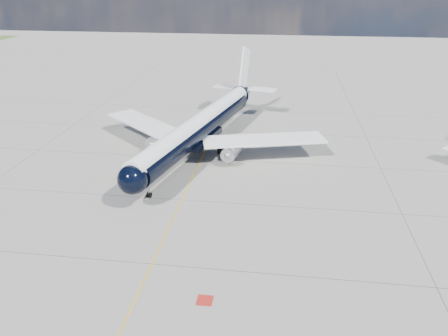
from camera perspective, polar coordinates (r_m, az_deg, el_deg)
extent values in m
plane|color=gray|center=(79.99, -2.36, 2.59)|extent=(320.00, 320.00, 0.00)
cube|color=#E29E0B|center=(75.44, -3.01, 1.20)|extent=(0.16, 160.00, 0.01)
cube|color=maroon|center=(44.83, -2.53, -16.88)|extent=(1.60, 1.60, 0.01)
cylinder|color=black|center=(76.20, -3.30, 5.07)|extent=(13.35, 40.73, 4.09)
sphere|color=black|center=(58.72, -11.85, -1.47)|extent=(4.92, 4.92, 4.09)
cone|color=black|center=(98.63, 2.75, 9.93)|extent=(5.71, 8.27, 4.09)
cylinder|color=white|center=(75.87, -3.31, 5.80)|extent=(12.97, 42.62, 3.19)
cube|color=black|center=(58.31, -12.01, -1.03)|extent=(2.81, 1.85, 0.59)
cube|color=white|center=(82.88, -10.01, 5.63)|extent=(19.08, 17.66, 0.34)
cube|color=white|center=(74.33, 5.23, 3.72)|extent=(21.34, 10.46, 0.34)
cube|color=black|center=(76.70, -3.27, 4.01)|extent=(6.87, 11.51, 1.08)
cylinder|color=#B3B3BB|center=(78.16, -8.60, 3.62)|extent=(3.48, 5.37, 2.41)
cylinder|color=#B3B3BB|center=(72.64, 1.10, 2.27)|extent=(3.48, 5.37, 2.41)
sphere|color=gray|center=(76.34, -9.42, 3.05)|extent=(1.42, 1.42, 1.18)
sphere|color=gray|center=(70.67, 0.48, 1.63)|extent=(1.42, 1.42, 1.18)
cube|color=white|center=(78.06, -8.56, 4.22)|extent=(1.02, 3.41, 1.18)
cube|color=white|center=(72.53, 1.17, 2.92)|extent=(1.02, 3.41, 1.18)
cube|color=white|center=(96.93, 2.72, 13.01)|extent=(1.90, 6.72, 9.17)
cube|color=white|center=(98.43, 2.76, 10.42)|extent=(14.40, 6.56, 0.24)
cylinder|color=gray|center=(62.94, -9.80, -2.69)|extent=(0.23, 0.23, 2.26)
cylinder|color=black|center=(63.48, -9.91, -3.44)|extent=(0.36, 0.78, 0.75)
cylinder|color=black|center=(63.28, -9.57, -3.51)|extent=(0.36, 0.78, 0.75)
cylinder|color=gray|center=(80.00, -5.03, 3.63)|extent=(0.34, 0.34, 2.04)
cylinder|color=gray|center=(77.39, -0.42, 3.00)|extent=(0.34, 0.34, 2.04)
cylinder|color=black|center=(79.81, -5.19, 2.91)|extent=(0.74, 1.26, 1.18)
cylinder|color=black|center=(80.80, -4.83, 3.20)|extent=(0.74, 1.26, 1.18)
cylinder|color=black|center=(77.20, -0.58, 2.26)|extent=(0.74, 1.26, 1.18)
cylinder|color=black|center=(78.22, -0.26, 2.56)|extent=(0.74, 1.26, 1.18)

